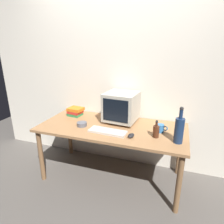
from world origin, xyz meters
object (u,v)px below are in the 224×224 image
(crt_monitor, at_px, (121,107))
(computer_mouse, at_px, (131,136))
(bottle_short, at_px, (156,131))
(book_stack, at_px, (75,111))
(bottle_tall, at_px, (179,129))
(mug, at_px, (161,128))
(keyboard, at_px, (108,131))
(cd_spindle, at_px, (82,124))

(crt_monitor, bearing_deg, computer_mouse, -60.34)
(bottle_short, height_order, book_stack, bottle_short)
(computer_mouse, height_order, bottle_tall, bottle_tall)
(mug, bearing_deg, bottle_short, -103.77)
(computer_mouse, distance_m, mug, 0.36)
(keyboard, relative_size, computer_mouse, 4.20)
(book_stack, height_order, mug, book_stack)
(keyboard, xyz_separation_m, book_stack, (-0.60, 0.37, 0.05))
(keyboard, distance_m, bottle_tall, 0.75)
(bottle_tall, relative_size, cd_spindle, 3.11)
(bottle_tall, relative_size, mug, 3.11)
(bottle_short, relative_size, cd_spindle, 1.58)
(book_stack, distance_m, cd_spindle, 0.39)
(mug, bearing_deg, bottle_tall, -46.19)
(crt_monitor, bearing_deg, keyboard, -97.51)
(crt_monitor, relative_size, bottle_tall, 1.12)
(book_stack, relative_size, mug, 1.77)
(mug, xyz_separation_m, cd_spindle, (-0.91, -0.13, -0.02))
(keyboard, bearing_deg, cd_spindle, 171.71)
(crt_monitor, distance_m, book_stack, 0.67)
(crt_monitor, distance_m, keyboard, 0.41)
(keyboard, relative_size, cd_spindle, 3.50)
(keyboard, distance_m, book_stack, 0.71)
(bottle_short, bearing_deg, cd_spindle, 178.88)
(crt_monitor, xyz_separation_m, bottle_short, (0.47, -0.31, -0.12))
(keyboard, bearing_deg, book_stack, 151.92)
(computer_mouse, xyz_separation_m, book_stack, (-0.88, 0.40, 0.04))
(computer_mouse, bearing_deg, crt_monitor, 130.08)
(computer_mouse, relative_size, book_stack, 0.47)
(book_stack, height_order, cd_spindle, book_stack)
(computer_mouse, relative_size, mug, 0.83)
(computer_mouse, height_order, book_stack, book_stack)
(keyboard, relative_size, bottle_short, 2.21)
(bottle_tall, bearing_deg, book_stack, 164.84)
(bottle_tall, bearing_deg, cd_spindle, 176.49)
(computer_mouse, xyz_separation_m, cd_spindle, (-0.63, 0.10, 0.00))
(keyboard, xyz_separation_m, bottle_short, (0.52, 0.06, 0.06))
(computer_mouse, bearing_deg, bottle_short, 29.70)
(keyboard, bearing_deg, bottle_tall, 3.96)
(bottle_tall, distance_m, mug, 0.29)
(bottle_tall, height_order, mug, bottle_tall)
(cd_spindle, bearing_deg, mug, 8.04)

